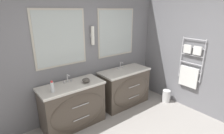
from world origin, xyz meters
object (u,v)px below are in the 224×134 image
object	(u,v)px
toiletry_bottle	(52,87)
vanity_left	(74,106)
waste_bin	(166,96)
vanity_right	(125,87)
amenity_bowl	(86,80)

from	to	relation	value
toiletry_bottle	vanity_left	bearing A→B (deg)	8.49
toiletry_bottle	waste_bin	size ratio (longest dim) A/B	0.67
toiletry_bottle	waste_bin	bearing A→B (deg)	-10.86
vanity_right	amenity_bowl	distance (m)	1.14
vanity_left	amenity_bowl	world-z (taller)	amenity_bowl
vanity_right	waste_bin	xyz separation A→B (m)	(0.86, -0.54, -0.27)
vanity_left	toiletry_bottle	distance (m)	0.63
vanity_left	waste_bin	bearing A→B (deg)	-14.05
amenity_bowl	waste_bin	distance (m)	2.10
vanity_right	toiletry_bottle	distance (m)	1.76
vanity_left	waste_bin	distance (m)	2.26
toiletry_bottle	amenity_bowl	bearing A→B (deg)	0.42
vanity_right	waste_bin	bearing A→B (deg)	-32.22
vanity_right	toiletry_bottle	xyz separation A→B (m)	(-1.68, -0.06, 0.51)
vanity_left	vanity_right	bearing A→B (deg)	0.00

